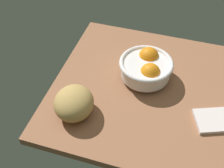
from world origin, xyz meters
The scene contains 4 objects.
ground_plane centered at (0.00, 0.00, -1.50)cm, with size 82.84×64.61×3.00cm, color #955F40.
fruit_bowl centered at (9.97, -5.12, 5.04)cm, with size 19.22×19.22×9.73cm.
bread_loaf centered at (28.75, 17.47, 4.62)cm, with size 14.11×12.78×9.24cm, color tan.
napkin_folded centered at (-16.76, 7.54, 0.63)cm, with size 15.01×9.34×1.27cm, color silver.
Camera 1 is at (0.06, 69.90, 75.55)cm, focal length 46.13 mm.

